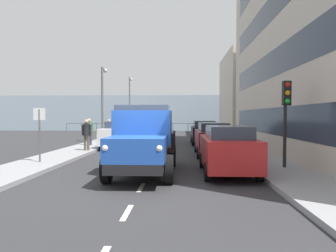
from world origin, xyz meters
The scene contains 20 objects.
ground_plane centered at (0.00, -11.10, 0.00)m, with size 80.00×80.00×0.00m, color #2D2D30.
sidewalk_left centered at (-4.82, -11.10, 0.07)m, with size 2.17×40.86×0.15m, color gray.
sidewalk_right centered at (4.82, -11.10, 0.07)m, with size 2.17×40.86×0.15m, color gray.
road_centreline_markings centered at (0.00, -10.09, 0.00)m, with size 0.12×36.16×0.01m.
building_far_block centered at (-9.18, -24.97, 4.38)m, with size 6.55×10.14×8.75m.
sea_horizon centered at (0.00, -34.53, 2.50)m, with size 80.00×0.80×5.00m, color #8C9EAD.
seawall_railing centered at (0.00, -30.93, 0.92)m, with size 28.08×0.08×1.20m.
truck_vintage_blue centered at (0.16, -1.45, 1.18)m, with size 2.17×5.64×2.43m.
car_red_kerbside_near centered at (-2.79, -1.79, 0.89)m, with size 1.81×4.02×1.72m.
car_maroon_kerbside_1 centered at (-2.79, -7.04, 0.90)m, with size 1.78×4.56×1.72m.
car_black_kerbside_2 centered at (-2.79, -13.48, 0.90)m, with size 1.86×4.15×1.72m.
car_white_oppositeside_0 centered at (2.79, -10.42, 0.90)m, with size 1.96×3.94×1.72m.
car_grey_oppositeside_1 centered at (2.79, -16.40, 0.90)m, with size 1.95×4.27×1.72m.
pedestrian_couple_b centered at (4.13, -7.82, 1.17)m, with size 0.53×0.34×1.73m.
pedestrian_strolling centered at (4.94, -10.99, 1.18)m, with size 0.53×0.34×1.75m.
pedestrian_in_dark_coat centered at (4.07, -12.91, 1.14)m, with size 0.53×0.34×1.69m.
traffic_light_near centered at (-5.01, -2.40, 2.47)m, with size 0.28×0.41×3.20m.
lamp_post_promenade centered at (4.83, -14.17, 3.56)m, with size 0.32×1.14×5.63m.
lamp_post_far centered at (4.93, -27.07, 4.01)m, with size 0.32×1.14×6.48m.
street_sign centered at (4.75, -3.43, 1.68)m, with size 0.50×0.07×2.25m.
Camera 1 is at (-1.16, 9.18, 2.06)m, focal length 33.10 mm.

